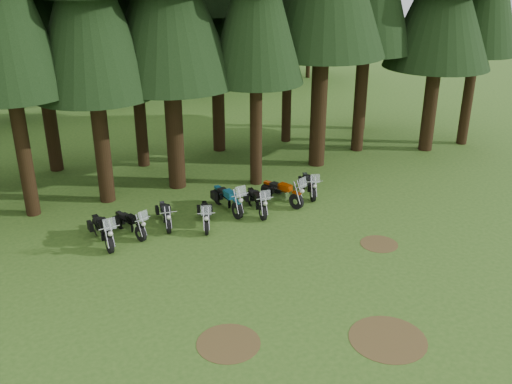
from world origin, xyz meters
The scene contains 17 objects.
ground centered at (0.00, 0.00, 0.00)m, with size 120.00×120.00×0.00m, color #31571B.
decid_3 centered at (-4.71, 25.13, 4.51)m, with size 6.12×5.95×7.65m.
decid_4 centered at (1.58, 26.32, 4.37)m, with size 5.93×5.76×7.41m.
decid_5 centered at (8.29, 25.71, 6.23)m, with size 8.45×8.21×10.56m.
decid_6 centered at (14.85, 27.01, 5.20)m, with size 7.06×6.86×8.82m.
decid_7 centered at (19.46, 26.83, 6.22)m, with size 8.44×8.20×10.55m.
dirt_patch_0 centered at (-3.00, -2.00, 0.01)m, with size 1.80×1.80×0.01m, color #4C3D1E.
dirt_patch_1 centered at (4.50, 0.50, 0.01)m, with size 1.40×1.40×0.01m, color #4C3D1E.
dirt_patch_2 centered at (1.00, -4.00, 0.01)m, with size 2.20×2.20×0.01m, color #4C3D1E.
motorcycle_0 centered at (-4.45, 5.52, 0.50)m, with size 0.44×2.35×1.48m.
motorcycle_1 centered at (-3.34, 5.72, 0.44)m, with size 0.78×2.07×1.31m.
motorcycle_2 centered at (-1.87, 5.87, 0.41)m, with size 0.52×1.98×0.81m.
motorcycle_3 centered at (-0.52, 5.00, 0.44)m, with size 1.02×2.05×1.33m.
motorcycle_4 centered at (0.87, 5.84, 0.51)m, with size 0.46×2.42×1.53m.
motorcycle_5 centered at (1.87, 5.14, 0.47)m, with size 0.67×2.24×1.41m.
motorcycle_6 centered at (3.26, 5.41, 0.50)m, with size 1.01×2.32×1.48m.
motorcycle_7 centered at (4.82, 5.67, 0.45)m, with size 0.98×2.10×1.35m.
Camera 1 is at (-8.60, -13.68, 10.05)m, focal length 40.00 mm.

